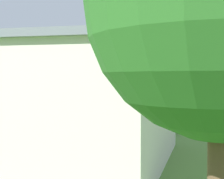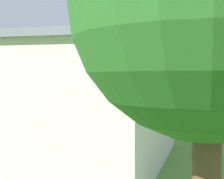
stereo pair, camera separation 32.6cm
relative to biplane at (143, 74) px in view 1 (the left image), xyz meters
name	(u,v)px [view 1 (the left image)]	position (x,y,z in m)	size (l,w,h in m)	color
ground_plane	(122,108)	(4.85, -8.34, -5.76)	(400.00, 400.00, 0.00)	#568438
biplane	(143,74)	(0.00, 0.00, 0.00)	(8.77, 7.64, 3.80)	silver
car_blue	(162,124)	(-4.25, 17.98, -4.92)	(2.29, 4.25, 1.61)	#23389E
person_beside_truck	(54,116)	(8.66, 13.33, -4.97)	(0.46, 0.46, 1.59)	#B23333
person_crossing_taxiway	(113,119)	(1.32, 14.40, -4.99)	(0.47, 0.47, 1.55)	orange
person_watching_takeoff	(75,120)	(4.91, 16.81, -4.91)	(0.54, 0.54, 1.70)	#72338C
tree_near_perimeter_road	(224,5)	(-7.83, 46.99, 0.90)	(4.90, 4.90, 9.15)	brown
windsock	(143,79)	(1.96, -13.89, -0.79)	(1.18, 1.39, 5.64)	silver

